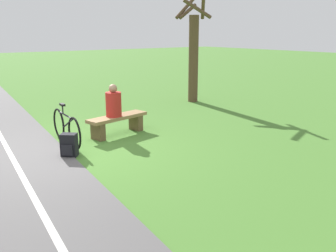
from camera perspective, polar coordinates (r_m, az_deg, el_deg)
The scene contains 6 objects.
ground_plane at distance 8.20m, azimuth -15.37°, elevation -3.68°, with size 80.00×80.00×0.00m, color #477A2D.
bench at distance 9.11m, azimuth -7.83°, elevation 0.67°, with size 1.67×0.73×0.48m.
person_seated at distance 8.94m, azimuth -8.47°, elevation 3.56°, with size 0.45×0.45×0.78m.
bicycle at distance 8.58m, azimuth -15.55°, elevation -0.21°, with size 0.12×1.79×0.90m.
backpack at distance 7.74m, azimuth -15.13°, elevation -2.91°, with size 0.38×0.37×0.48m.
tree_near_bench at distance 13.28m, azimuth 3.97°, elevation 11.34°, with size 1.18×1.20×3.74m.
Camera 1 is at (2.69, 7.33, 2.48)m, focal length 39.20 mm.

